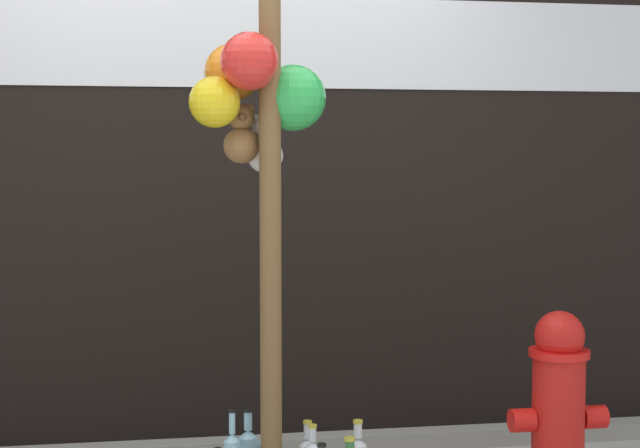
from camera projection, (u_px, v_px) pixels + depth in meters
building_wall at (218, 78)px, 4.67m from camera, size 10.00×0.21×3.47m
curb_strip at (227, 448)px, 4.41m from camera, size 8.00×0.12×0.08m
memorial_post at (262, 59)px, 3.71m from camera, size 0.64×0.43×2.91m
fire_hydrant at (558, 402)px, 3.92m from camera, size 0.40×0.24×0.75m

